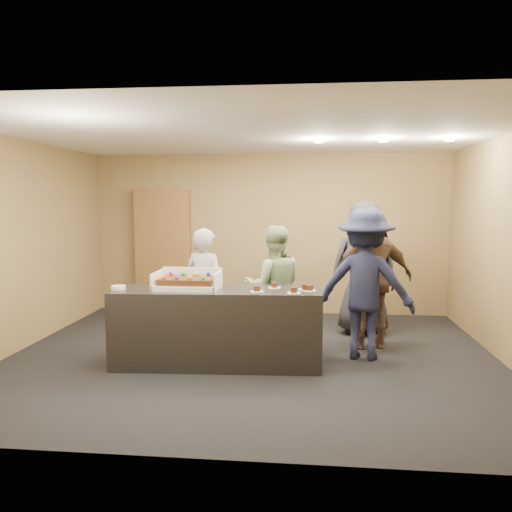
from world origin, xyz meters
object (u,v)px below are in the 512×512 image
object	(u,v)px
cake_box	(188,284)
person_dark_suit	(364,267)
storage_cabinet	(163,251)
person_sage_man	(274,287)
serving_counter	(217,327)
plate_stack	(118,287)
person_navy_man	(365,284)
sheet_cake	(187,280)
person_brown_extra	(372,278)
person_server_grey	(205,290)

from	to	relation	value
cake_box	person_dark_suit	xyz separation A→B (m)	(2.20, 1.60, 0.02)
storage_cabinet	person_sage_man	bearing A→B (deg)	-43.99
serving_counter	cake_box	bearing A→B (deg)	172.17
plate_stack	person_navy_man	world-z (taller)	person_navy_man
sheet_cake	person_brown_extra	bearing A→B (deg)	21.75
cake_box	person_sage_man	world-z (taller)	person_sage_man
plate_stack	cake_box	bearing A→B (deg)	10.97
person_dark_suit	plate_stack	bearing A→B (deg)	28.02
person_server_grey	person_brown_extra	distance (m)	2.17
plate_stack	person_sage_man	world-z (taller)	person_sage_man
cake_box	plate_stack	bearing A→B (deg)	-169.03
person_navy_man	serving_counter	bearing A→B (deg)	27.29
storage_cabinet	person_brown_extra	size ratio (longest dim) A/B	1.15
storage_cabinet	plate_stack	xyz separation A→B (m)	(0.31, -2.89, -0.14)
plate_stack	person_dark_suit	size ratio (longest dim) A/B	0.09
person_sage_man	sheet_cake	bearing A→B (deg)	28.38
storage_cabinet	cake_box	bearing A→B (deg)	-68.07
sheet_cake	person_navy_man	bearing A→B (deg)	12.17
serving_counter	person_navy_man	bearing A→B (deg)	11.21
person_dark_suit	person_navy_man	bearing A→B (deg)	82.17
person_sage_man	person_navy_man	size ratio (longest dim) A/B	0.88
plate_stack	person_dark_suit	bearing A→B (deg)	30.35
person_server_grey	plate_stack	bearing A→B (deg)	60.84
person_brown_extra	cake_box	bearing A→B (deg)	5.70
serving_counter	person_sage_man	world-z (taller)	person_sage_man
serving_counter	person_sage_man	xyz separation A→B (m)	(0.61, 0.78, 0.35)
person_server_grey	person_navy_man	xyz separation A→B (m)	(2.00, -0.12, 0.12)
person_navy_man	person_brown_extra	size ratio (longest dim) A/B	0.99
person_sage_man	cake_box	bearing A→B (deg)	27.39
person_navy_man	storage_cabinet	bearing A→B (deg)	-23.13
cake_box	person_brown_extra	xyz separation A→B (m)	(2.23, 0.86, -0.03)
plate_stack	serving_counter	bearing A→B (deg)	6.32
person_sage_man	person_navy_man	world-z (taller)	person_navy_man
serving_counter	plate_stack	distance (m)	1.23
serving_counter	person_dark_suit	bearing A→B (deg)	37.91
storage_cabinet	person_dark_suit	bearing A→B (deg)	-19.02
storage_cabinet	person_brown_extra	distance (m)	3.82
person_brown_extra	person_dark_suit	size ratio (longest dim) A/B	0.95
person_server_grey	person_navy_man	size ratio (longest dim) A/B	0.86
storage_cabinet	person_sage_man	xyz separation A→B (m)	(2.06, -1.99, -0.26)
storage_cabinet	person_brown_extra	world-z (taller)	storage_cabinet
person_sage_man	person_dark_suit	world-z (taller)	person_dark_suit
sheet_cake	person_dark_suit	distance (m)	2.73
sheet_cake	person_navy_man	distance (m)	2.14
serving_counter	person_dark_suit	world-z (taller)	person_dark_suit
storage_cabinet	person_server_grey	size ratio (longest dim) A/B	1.34
cake_box	person_brown_extra	bearing A→B (deg)	21.15
sheet_cake	cake_box	bearing A→B (deg)	89.00
storage_cabinet	person_sage_man	size ratio (longest dim) A/B	1.32
serving_counter	person_sage_man	distance (m)	1.05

